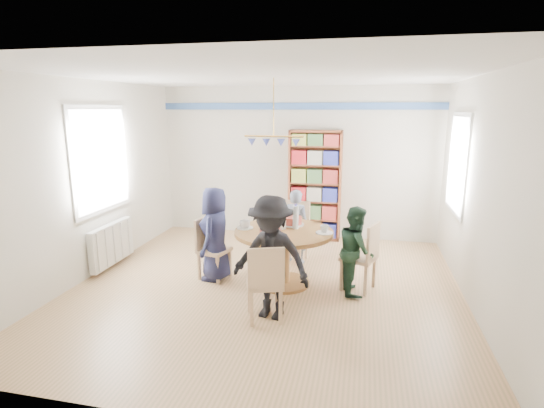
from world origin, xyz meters
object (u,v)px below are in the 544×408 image
(radiator, at_px, (112,244))
(chair_left, at_px, (210,245))
(person_right, at_px, (356,250))
(person_far, at_px, (296,226))
(chair_far, at_px, (295,228))
(person_near, at_px, (271,258))
(chair_near, at_px, (265,280))
(chair_right, at_px, (365,254))
(bookshelf, at_px, (315,186))
(dining_table, at_px, (284,245))
(person_left, at_px, (215,234))

(radiator, relative_size, chair_left, 1.18)
(chair_left, height_order, person_right, person_right)
(chair_left, height_order, person_far, person_far)
(chair_far, distance_m, person_near, 1.94)
(chair_near, height_order, person_far, person_far)
(chair_right, xyz_separation_m, person_right, (-0.11, -0.08, 0.07))
(chair_left, height_order, bookshelf, bookshelf)
(radiator, xyz_separation_m, chair_right, (3.67, -0.08, 0.15))
(chair_near, bearing_deg, dining_table, 89.69)
(dining_table, xyz_separation_m, chair_far, (-0.01, 1.00, -0.06))
(chair_right, xyz_separation_m, person_left, (-2.00, -0.04, 0.15))
(chair_right, relative_size, bookshelf, 0.46)
(chair_left, bearing_deg, person_right, -1.91)
(chair_right, height_order, bookshelf, bookshelf)
(chair_left, xyz_separation_m, person_near, (1.08, -0.94, 0.23))
(dining_table, bearing_deg, person_near, -88.08)
(chair_left, relative_size, chair_near, 0.95)
(person_far, bearing_deg, dining_table, 98.72)
(person_near, bearing_deg, radiator, 171.10)
(radiator, height_order, person_right, person_right)
(person_far, bearing_deg, radiator, 25.76)
(chair_far, height_order, person_far, person_far)
(person_near, height_order, bookshelf, bookshelf)
(chair_far, relative_size, person_left, 0.71)
(person_left, relative_size, person_near, 0.92)
(chair_left, height_order, chair_near, chair_near)
(person_right, relative_size, bookshelf, 0.58)
(person_right, bearing_deg, radiator, 77.36)
(person_left, distance_m, bookshelf, 2.44)
(chair_right, bearing_deg, radiator, 178.78)
(person_far, distance_m, bookshelf, 1.34)
(person_far, bearing_deg, chair_left, 48.48)
(radiator, xyz_separation_m, person_near, (2.65, -1.04, 0.35))
(person_far, bearing_deg, person_left, 52.00)
(chair_left, bearing_deg, radiator, 176.70)
(chair_near, bearing_deg, person_far, 89.43)
(dining_table, bearing_deg, radiator, 177.57)
(chair_right, distance_m, person_far, 1.34)
(dining_table, relative_size, person_left, 1.01)
(chair_left, bearing_deg, chair_right, 0.35)
(chair_left, distance_m, person_near, 1.45)
(chair_far, relative_size, person_near, 0.65)
(dining_table, distance_m, chair_left, 1.05)
(dining_table, bearing_deg, chair_left, 178.88)
(chair_left, bearing_deg, dining_table, -1.12)
(person_left, xyz_separation_m, person_far, (0.96, 0.88, -0.07))
(person_far, distance_m, person_near, 1.80)
(person_near, distance_m, bookshelf, 3.09)
(radiator, bearing_deg, person_right, -2.52)
(radiator, distance_m, chair_left, 1.58)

